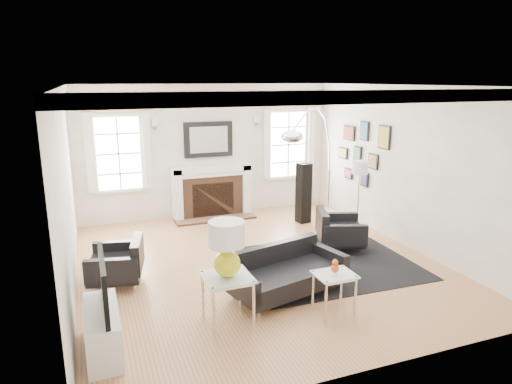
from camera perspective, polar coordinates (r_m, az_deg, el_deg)
name	(u,v)px	position (r m, az deg, el deg)	size (l,w,h in m)	color
floor	(258,263)	(7.45, 0.28, -8.90)	(6.00, 6.00, 0.00)	#9C6D41
back_wall	(208,151)	(9.84, -5.99, 5.14)	(5.50, 0.04, 2.80)	white
front_wall	(372,242)	(4.46, 14.28, -6.03)	(5.50, 0.04, 2.80)	white
left_wall	(66,194)	(6.59, -22.63, -0.24)	(0.04, 6.00, 2.80)	white
right_wall	(405,167)	(8.40, 18.13, 3.00)	(0.04, 6.00, 2.80)	white
ceiling	(258,86)	(6.87, 0.31, 13.17)	(5.50, 6.00, 0.02)	white
crown_molding	(258,90)	(6.87, 0.31, 12.67)	(5.50, 6.00, 0.12)	white
fireplace	(212,192)	(9.81, -5.55, 0.01)	(1.70, 0.69, 1.11)	white
mantel_mirror	(209,139)	(9.77, -5.96, 6.55)	(1.05, 0.07, 0.75)	black
window_left	(119,153)	(9.49, -16.81, 4.65)	(1.24, 0.15, 1.62)	white
window_right	(288,144)	(10.41, 4.03, 5.98)	(1.24, 0.15, 1.62)	white
gallery_wall	(362,149)	(9.39, 13.12, 5.25)	(0.04, 1.73, 1.29)	black
tv_unit	(103,324)	(5.37, -18.59, -15.39)	(0.35, 1.00, 1.09)	white
area_rug	(325,264)	(7.51, 8.62, -8.83)	(2.75, 2.29, 0.01)	black
sofa	(285,273)	(6.39, 3.61, -10.13)	(1.76, 1.12, 0.53)	black
armchair_left	(119,264)	(6.93, -16.74, -8.59)	(0.88, 0.95, 0.55)	black
armchair_right	(338,231)	(8.10, 10.16, -4.83)	(0.99, 1.05, 0.57)	black
coffee_table	(298,260)	(6.76, 5.30, -8.51)	(0.79, 0.79, 0.35)	silver
side_table_left	(227,285)	(5.54, -3.59, -11.51)	(0.57, 0.57, 0.63)	silver
nesting_table	(334,282)	(5.88, 9.75, -11.09)	(0.49, 0.41, 0.54)	silver
gourd_lamp	(227,245)	(5.34, -3.67, -6.64)	(0.42, 0.42, 0.68)	#D0D21A
orange_vase	(335,267)	(5.79, 9.84, -9.18)	(0.11, 0.11, 0.17)	#C54C19
arc_floor_lamp	(313,165)	(8.55, 7.11, 3.40)	(1.76, 1.63, 2.49)	white
stick_floor_lamp	(360,171)	(8.54, 12.84, 2.52)	(0.29, 0.29, 1.45)	#BA9040
speaker_tower	(304,193)	(9.40, 5.96, -0.13)	(0.25, 0.25, 1.24)	black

